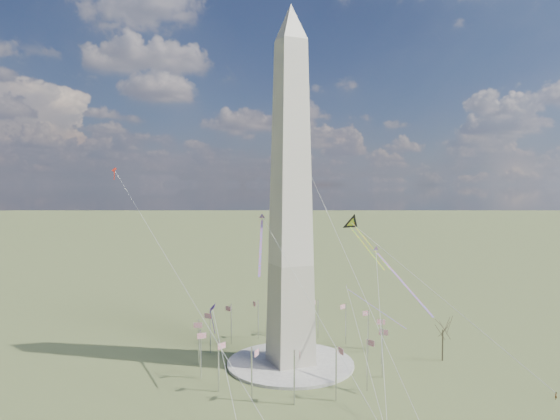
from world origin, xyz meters
name	(u,v)px	position (x,y,z in m)	size (l,w,h in m)	color
ground	(290,365)	(0.00, 0.00, 0.00)	(2000.00, 2000.00, 0.00)	#586130
plaza	(290,363)	(0.00, 0.00, 0.40)	(36.00, 36.00, 0.80)	beige
washington_monument	(291,196)	(0.00, 0.00, 47.95)	(15.56, 15.56, 100.00)	#C0B1A1
flagpole_ring	(291,339)	(0.00, 0.00, 7.27)	(54.40, 54.40, 13.00)	silver
tree_near	(443,327)	(41.91, -14.56, 9.79)	(7.85, 7.85, 13.73)	#4D432F
person_east	(556,396)	(48.65, -45.89, 0.87)	(0.64, 0.42, 1.75)	gray
kite_delta_black	(354,226)	(29.59, 14.68, 37.54)	(7.48, 19.81, 16.28)	black
kite_diamond_purple	(212,312)	(-22.65, 0.27, 17.50)	(2.07, 2.86, 8.38)	#441C80
kite_streamer_left	(394,272)	(20.00, -20.87, 28.65)	(3.39, 21.65, 14.86)	#DF4C23
kite_streamer_mid	(261,237)	(-10.64, -4.56, 37.41)	(9.22, 19.41, 14.13)	#DF4C23
kite_streamer_right	(368,302)	(27.93, 3.27, 14.59)	(15.49, 12.84, 13.03)	#DF4C23
kite_small_red	(114,171)	(-43.39, 41.73, 55.56)	(1.57, 1.37, 4.04)	red
kite_small_white	(283,114)	(14.43, 38.21, 76.46)	(1.40, 1.52, 4.21)	white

